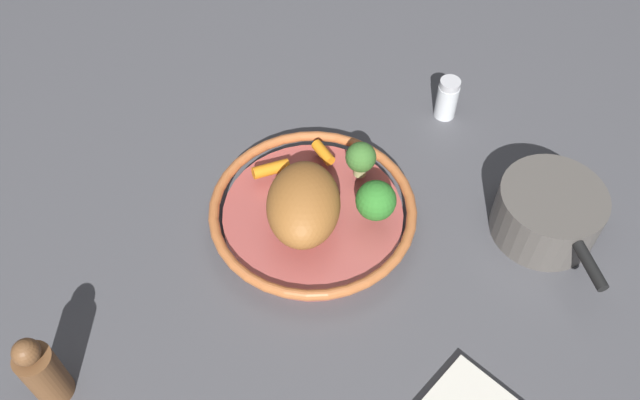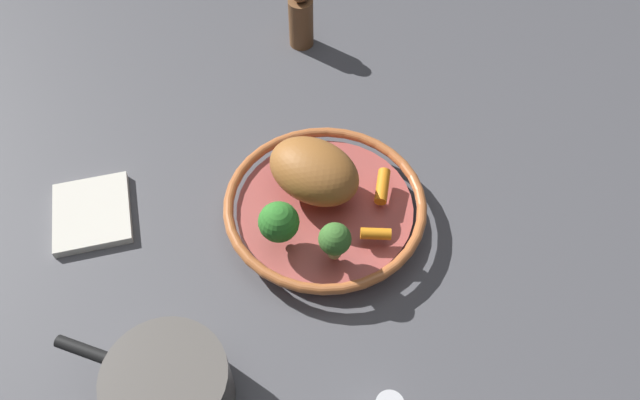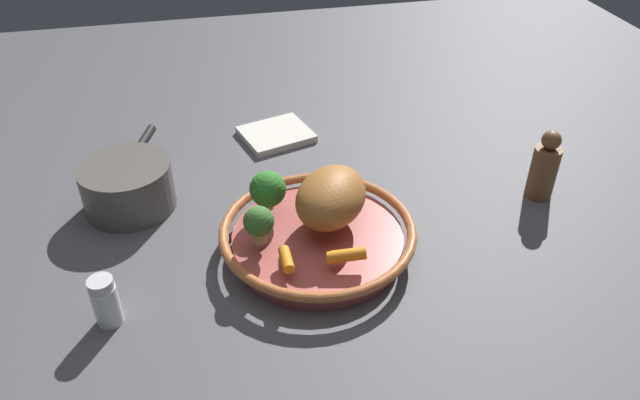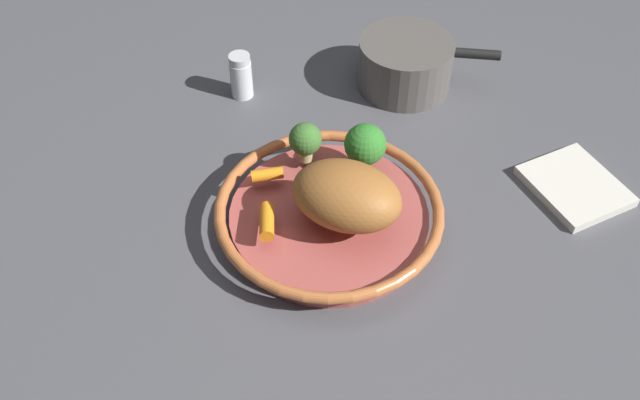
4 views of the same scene
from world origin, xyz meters
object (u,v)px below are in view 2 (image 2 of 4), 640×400
Objects in this scene: roast_chicken_piece at (314,171)px; broccoli_floret_mid at (335,240)px; broccoli_floret_small at (279,222)px; serving_bowl at (325,209)px; dish_towel at (92,213)px; baby_carrot_left at (376,234)px; pepper_mill at (301,19)px; saucepan at (169,388)px; baby_carrot_center at (382,186)px.

roast_chicken_piece reaches higher than broccoli_floret_mid.
roast_chicken_piece is 0.10m from broccoli_floret_small.
dish_towel is at bearing 91.21° from serving_bowl.
baby_carrot_left is 0.49m from pepper_mill.
broccoli_floret_small reaches higher than baby_carrot_left.
baby_carrot_left is 0.34× the size of pepper_mill.
serving_bowl is 7.06× the size of baby_carrot_left.
saucepan is (-0.29, 0.18, 0.02)m from serving_bowl.
baby_carrot_center is at bearing -86.07° from dish_towel.
broccoli_floret_mid reaches higher than baby_carrot_center.
roast_chicken_piece is at bearing 15.99° from broccoli_floret_mid.
pepper_mill is at bearing -10.11° from saucepan.
baby_carrot_left is 0.44m from dish_towel.
broccoli_floret_small is 0.51× the size of pepper_mill.
roast_chicken_piece is 1.11× the size of pepper_mill.
broccoli_floret_mid is (-0.11, 0.07, 0.03)m from baby_carrot_center.
roast_chicken_piece is at bearing -26.27° from broccoli_floret_small.
broccoli_floret_mid reaches higher than dish_towel.
roast_chicken_piece is at bearing 46.50° from baby_carrot_left.
roast_chicken_piece is 1.08× the size of dish_towel.
dish_towel is (-0.01, 0.36, -0.02)m from serving_bowl.
roast_chicken_piece reaches higher than broccoli_floret_small.
dish_towel is at bearing 93.93° from baby_carrot_center.
baby_carrot_left is 0.07m from broccoli_floret_mid.
broccoli_floret_small is at bearing 179.50° from pepper_mill.
broccoli_floret_mid is 0.27× the size of saucepan.
saucepan is at bearing 131.50° from baby_carrot_left.
baby_carrot_left is 0.33× the size of dish_towel.
serving_bowl is 2.14× the size of roast_chicken_piece.
broccoli_floret_mid is 0.91× the size of broccoli_floret_small.
serving_bowl is 5.08× the size of broccoli_floret_mid.
baby_carrot_center is 0.42× the size of dish_towel.
broccoli_floret_small is (-0.09, 0.15, 0.03)m from baby_carrot_center.
saucepan reaches higher than serving_bowl.
dish_towel is at bearing 82.87° from baby_carrot_left.
roast_chicken_piece is 0.11m from baby_carrot_center.
broccoli_floret_small is 0.26m from saucepan.
baby_carrot_left is at bearing 172.36° from baby_carrot_center.
baby_carrot_center is 0.41m from saucepan.
pepper_mill is (0.41, 0.06, 0.03)m from serving_bowl.
broccoli_floret_mid reaches higher than saucepan.
broccoli_floret_small reaches higher than serving_bowl.
baby_carrot_left is at bearing -164.46° from pepper_mill.
serving_bowl is 1.38× the size of saucepan.
dish_towel is (0.08, 0.38, -0.08)m from broccoli_floret_mid.
roast_chicken_piece reaches higher than baby_carrot_left.
broccoli_floret_small is at bearing 121.18° from baby_carrot_center.
broccoli_floret_mid is 0.39m from dish_towel.
serving_bowl is 2.32× the size of dish_towel.
pepper_mill reaches higher than serving_bowl.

